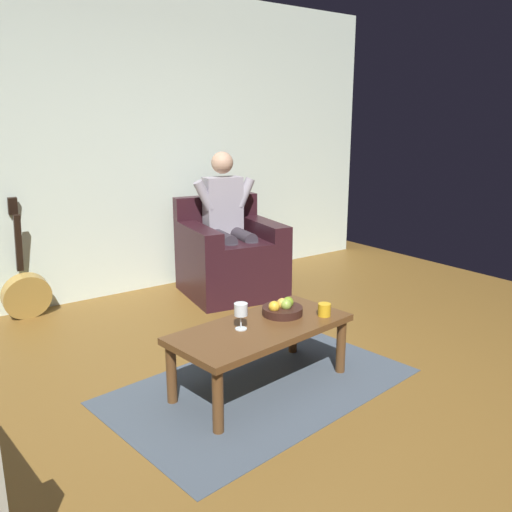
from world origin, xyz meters
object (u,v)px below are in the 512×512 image
at_px(armchair, 230,258).
at_px(guitar, 26,292).
at_px(wine_glass_near, 241,311).
at_px(fruit_bowl, 282,309).
at_px(coffee_table, 261,334).
at_px(candle_jar, 324,310).
at_px(person_seated, 228,219).

distance_m(armchair, guitar, 1.77).
bearing_deg(guitar, wine_glass_near, 109.57).
bearing_deg(guitar, fruit_bowl, 118.27).
distance_m(coffee_table, fruit_bowl, 0.25).
height_order(coffee_table, guitar, guitar).
xyz_separation_m(wine_glass_near, candle_jar, (-0.55, 0.12, -0.07)).
bearing_deg(guitar, candle_jar, 120.43).
relative_size(wine_glass_near, fruit_bowl, 0.63).
distance_m(guitar, candle_jar, 2.53).
bearing_deg(person_seated, guitar, -3.38).
relative_size(armchair, fruit_bowl, 3.74).
bearing_deg(person_seated, candle_jar, 85.57).
distance_m(person_seated, coffee_table, 1.92).
xyz_separation_m(armchair, coffee_table, (0.86, 1.64, 0.01)).
bearing_deg(fruit_bowl, wine_glass_near, 7.54).
distance_m(armchair, fruit_bowl, 1.70).
bearing_deg(coffee_table, person_seated, -117.31).
relative_size(fruit_bowl, candle_jar, 3.17).
relative_size(guitar, wine_glass_near, 6.22).
relative_size(wine_glass_near, candle_jar, 1.98).
relative_size(armchair, person_seated, 0.73).
relative_size(person_seated, wine_glass_near, 8.19).
bearing_deg(coffee_table, guitar, -67.48).
xyz_separation_m(coffee_table, wine_glass_near, (0.13, -0.02, 0.17)).
height_order(guitar, candle_jar, guitar).
bearing_deg(candle_jar, coffee_table, -13.63).
xyz_separation_m(coffee_table, fruit_bowl, (-0.22, -0.07, 0.09)).
xyz_separation_m(guitar, wine_glass_near, (-0.73, 2.05, 0.29)).
relative_size(coffee_table, candle_jar, 14.50).
bearing_deg(wine_glass_near, coffee_table, 170.08).
bearing_deg(candle_jar, armchair, -104.19).
distance_m(guitar, wine_glass_near, 2.19).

